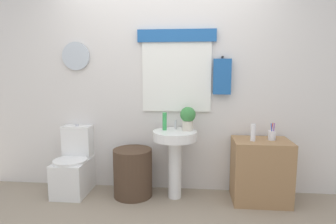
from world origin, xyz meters
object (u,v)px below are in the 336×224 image
at_px(laundry_hamper, 133,173).
at_px(toothbrush_cup, 272,135).
at_px(pedestal_sink, 175,149).
at_px(lotion_bottle, 253,132).
at_px(potted_plant, 188,117).
at_px(wooden_cabinet, 261,171).
at_px(toilet, 74,167).
at_px(soap_bottle, 165,121).

distance_m(laundry_hamper, toothbrush_cup, 1.60).
xyz_separation_m(pedestal_sink, lotion_bottle, (0.84, -0.04, 0.21)).
bearing_deg(potted_plant, pedestal_sink, -156.80).
bearing_deg(lotion_bottle, pedestal_sink, 177.27).
bearing_deg(wooden_cabinet, laundry_hamper, 180.00).
height_order(toilet, pedestal_sink, toilet).
bearing_deg(toilet, soap_bottle, 0.68).
bearing_deg(soap_bottle, toilet, -179.32).
distance_m(pedestal_sink, toothbrush_cup, 1.06).
distance_m(soap_bottle, toothbrush_cup, 1.18).
bearing_deg(wooden_cabinet, toilet, 179.00).
relative_size(toilet, wooden_cabinet, 1.15).
relative_size(wooden_cabinet, lotion_bottle, 3.78).
relative_size(wooden_cabinet, toothbrush_cup, 3.73).
distance_m(laundry_hamper, wooden_cabinet, 1.43).
distance_m(laundry_hamper, pedestal_sink, 0.57).
relative_size(pedestal_sink, lotion_bottle, 4.23).
bearing_deg(toothbrush_cup, pedestal_sink, -178.90).
height_order(laundry_hamper, pedestal_sink, pedestal_sink).
bearing_deg(toilet, wooden_cabinet, -1.00).
distance_m(wooden_cabinet, toothbrush_cup, 0.41).
distance_m(toilet, laundry_hamper, 0.71).
distance_m(pedestal_sink, lotion_bottle, 0.86).
height_order(soap_bottle, lotion_bottle, soap_bottle).
height_order(toilet, lotion_bottle, lotion_bottle).
distance_m(toilet, toothbrush_cup, 2.29).
xyz_separation_m(laundry_hamper, toothbrush_cup, (1.53, 0.02, 0.47)).
xyz_separation_m(toilet, soap_bottle, (1.08, 0.01, 0.57)).
relative_size(pedestal_sink, soap_bottle, 3.86).
bearing_deg(pedestal_sink, toothbrush_cup, 1.10).
height_order(toilet, potted_plant, potted_plant).
bearing_deg(laundry_hamper, potted_plant, 5.50).
distance_m(laundry_hamper, lotion_bottle, 1.41).
distance_m(toilet, wooden_cabinet, 2.14).
height_order(pedestal_sink, toothbrush_cup, toothbrush_cup).
distance_m(pedestal_sink, soap_bottle, 0.33).
height_order(laundry_hamper, wooden_cabinet, wooden_cabinet).
distance_m(wooden_cabinet, soap_bottle, 1.19).
bearing_deg(toothbrush_cup, lotion_bottle, -164.13).
bearing_deg(pedestal_sink, wooden_cabinet, 0.00).
xyz_separation_m(toilet, potted_plant, (1.34, 0.02, 0.62)).
bearing_deg(toilet, lotion_bottle, -2.17).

